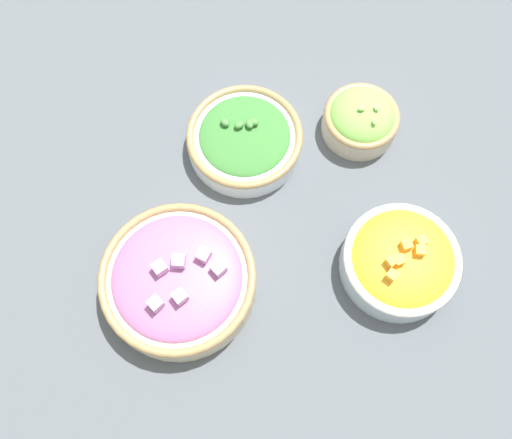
{
  "coord_description": "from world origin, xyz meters",
  "views": [
    {
      "loc": [
        0.01,
        0.29,
        0.79
      ],
      "look_at": [
        0.0,
        0.0,
        0.03
      ],
      "focal_mm": 40.0,
      "sensor_mm": 36.0,
      "label": 1
    }
  ],
  "objects_px": {
    "bowl_red_onion": "(178,280)",
    "bowl_lettuce": "(361,119)",
    "bowl_broccoli": "(245,139)",
    "bowl_squash": "(401,261)"
  },
  "relations": [
    {
      "from": "bowl_broccoli",
      "to": "bowl_lettuce",
      "type": "relative_size",
      "value": 1.52
    },
    {
      "from": "bowl_broccoli",
      "to": "bowl_red_onion",
      "type": "distance_m",
      "value": 0.24
    },
    {
      "from": "bowl_lettuce",
      "to": "bowl_broccoli",
      "type": "bearing_deg",
      "value": 8.61
    },
    {
      "from": "bowl_squash",
      "to": "bowl_red_onion",
      "type": "relative_size",
      "value": 0.76
    },
    {
      "from": "bowl_squash",
      "to": "bowl_lettuce",
      "type": "distance_m",
      "value": 0.23
    },
    {
      "from": "bowl_broccoli",
      "to": "bowl_lettuce",
      "type": "xyz_separation_m",
      "value": [
        -0.18,
        -0.03,
        0.01
      ]
    },
    {
      "from": "bowl_red_onion",
      "to": "bowl_lettuce",
      "type": "distance_m",
      "value": 0.37
    },
    {
      "from": "bowl_lettuce",
      "to": "bowl_squash",
      "type": "bearing_deg",
      "value": 98.55
    },
    {
      "from": "bowl_red_onion",
      "to": "bowl_lettuce",
      "type": "height_order",
      "value": "bowl_red_onion"
    },
    {
      "from": "bowl_squash",
      "to": "bowl_broccoli",
      "type": "distance_m",
      "value": 0.29
    }
  ]
}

